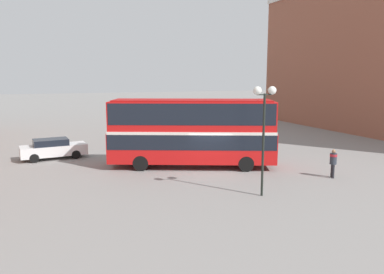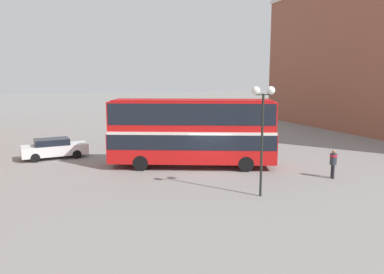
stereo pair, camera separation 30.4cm
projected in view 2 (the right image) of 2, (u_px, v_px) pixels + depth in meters
The scene contains 6 objects.
ground_plane at pixel (208, 171), 24.32m from camera, with size 240.00×240.00×0.00m, color gray.
building_row_right at pixel (383, 55), 40.19m from camera, with size 8.51×32.45×16.60m.
double_decker_bus at pixel (192, 129), 25.05m from camera, with size 11.19×6.62×4.57m.
pedestrian_foreground at pixel (333, 161), 22.49m from camera, with size 0.58×0.58×1.74m.
parked_car_kerb_near at pixel (54, 148), 28.00m from camera, with size 4.83×2.27×1.50m.
street_lamp_twin_globe at pixel (263, 109), 18.56m from camera, with size 1.26×0.42×5.61m.
Camera 2 is at (-9.15, -21.83, 6.11)m, focal length 35.00 mm.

